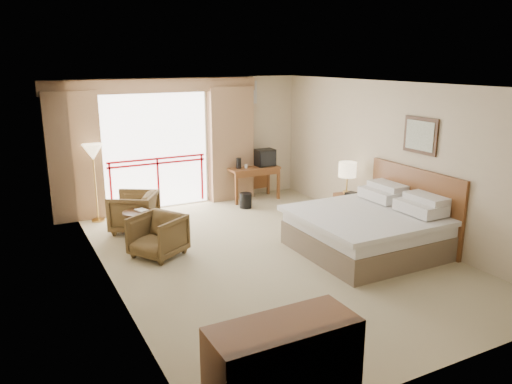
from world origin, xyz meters
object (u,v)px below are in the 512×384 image
table_lamp (347,170)px  armchair_near (159,256)px  dresser (283,370)px  tv (265,158)px  floor_lamp (93,155)px  bed (369,229)px  armchair_far (135,231)px  desk (252,174)px  wastebasket (246,200)px  nightstand (347,208)px  side_table (138,221)px

table_lamp → armchair_near: table_lamp is taller
dresser → tv: bearing=59.6°
armchair_near → floor_lamp: bearing=160.8°
bed → armchair_far: (-3.15, 2.78, -0.38)m
table_lamp → armchair_far: (-3.79, 1.34, -1.02)m
table_lamp → floor_lamp: (-4.28, 2.24, 0.29)m
armchair_far → armchair_near: (0.03, -1.39, 0.00)m
armchair_far → desk: bearing=139.4°
wastebasket → armchair_far: size_ratio=0.40×
tv → wastebasket: size_ratio=1.30×
tv → bed: bearing=-101.6°
armchair_far → table_lamp: bearing=101.9°
nightstand → dresser: bearing=-128.4°
tv → armchair_near: bearing=-155.0°
armchair_near → side_table: bearing=156.7°
table_lamp → wastebasket: bearing=127.9°
nightstand → desk: 2.52m
nightstand → floor_lamp: 4.97m
desk → side_table: size_ratio=2.07×
tv → armchair_far: tv is taller
wastebasket → armchair_far: armchair_far is taller
bed → desk: size_ratio=1.87×
side_table → dresser: (0.01, -4.87, 0.07)m
desk → wastebasket: 0.85m
dresser → desk: bearing=61.9°
desk → floor_lamp: (-3.41, -0.05, 0.73)m
nightstand → wastebasket: nightstand is taller
armchair_near → side_table: 0.85m
table_lamp → wastebasket: (-1.33, 1.70, -0.86)m
desk → floor_lamp: bearing=-179.6°
table_lamp → wastebasket: table_lamp is taller
desk → armchair_near: size_ratio=1.52×
desk → dresser: 7.11m
table_lamp → dresser: size_ratio=0.45×
nightstand → side_table: (-3.88, 0.76, 0.10)m
armchair_far → side_table: size_ratio=1.45×
table_lamp → dresser: bearing=-132.9°
bed → desk: bearing=93.6°
armchair_far → dresser: (-0.07, -5.50, 0.44)m
wastebasket → floor_lamp: floor_lamp is taller
table_lamp → tv: size_ratio=1.45×
bed → dresser: bed is taller
floor_lamp → armchair_near: bearing=-77.2°
tv → desk: bearing=158.9°
tv → floor_lamp: size_ratio=0.27×
table_lamp → dresser: table_lamp is taller
tv → dresser: 7.20m
nightstand → side_table: 3.95m
tv → dresser: size_ratio=0.31×
nightstand → table_lamp: (0.00, 0.05, 0.74)m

